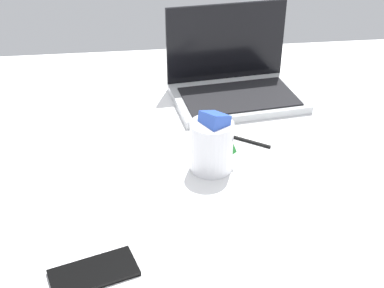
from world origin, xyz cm
name	(u,v)px	position (x,y,z in cm)	size (l,w,h in cm)	color
bed_mattress	(277,196)	(0.00, 0.00, 9.00)	(180.00, 140.00, 18.00)	white
laptop	(234,81)	(-4.12, 33.16, 22.41)	(35.56, 26.86, 23.00)	#B7BABC
snack_cup	(212,145)	(-15.21, -0.29, 24.00)	(9.94, 9.71, 13.98)	silver
cell_phone	(94,273)	(-38.99, -28.00, 18.40)	(6.80, 14.00, 0.80)	black
charger_cable	(236,138)	(-7.61, 11.14, 18.30)	(17.00, 0.60, 0.60)	black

